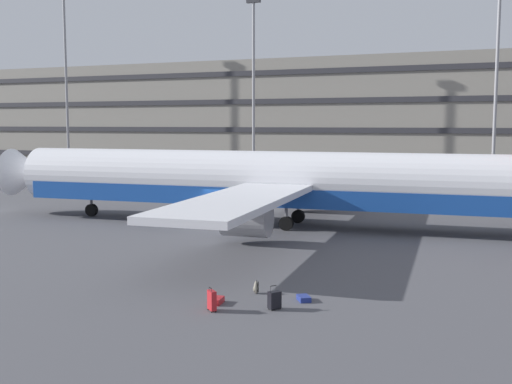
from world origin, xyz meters
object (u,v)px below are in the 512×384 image
airliner (277,182)px  suitcase_silver (212,300)px  suitcase_laid_flat (274,300)px  suitcase_upright (217,301)px  suitcase_red (304,298)px  backpack_black (256,287)px

airliner → suitcase_silver: (4.45, -18.77, -2.50)m
suitcase_silver → suitcase_laid_flat: (2.03, 1.06, -0.04)m
suitcase_laid_flat → suitcase_upright: bearing=-176.5°
suitcase_red → suitcase_upright: suitcase_upright is taller
suitcase_silver → suitcase_laid_flat: bearing=27.6°
airliner → suitcase_upright: airliner is taller
suitcase_laid_flat → backpack_black: suitcase_laid_flat is taller
airliner → suitcase_laid_flat: bearing=-69.9°
suitcase_red → suitcase_silver: 3.70m
airliner → suitcase_red: 17.96m
suitcase_red → backpack_black: 2.13m
suitcase_upright → backpack_black: 2.06m
airliner → backpack_black: size_ratio=75.68×
suitcase_red → backpack_black: bearing=172.6°
airliner → suitcase_red: size_ratio=55.38×
suitcase_laid_flat → suitcase_red: bearing=66.0°
backpack_black → suitcase_silver: bearing=-101.7°
suitcase_laid_flat → backpack_black: (-1.45, 1.74, -0.12)m
suitcase_upright → backpack_black: size_ratio=1.36×
airliner → suitcase_laid_flat: (6.48, -17.71, -2.54)m
suitcase_upright → suitcase_silver: suitcase_silver is taller
airliner → backpack_black: airliner is taller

